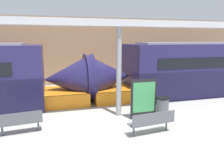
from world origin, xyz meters
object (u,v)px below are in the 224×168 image
object	(u,v)px
trash_bin	(162,107)
poster_board	(144,99)
train_left	(211,69)
bench_far	(20,121)
bench_near	(152,121)
support_column_near	(119,73)

from	to	relation	value
trash_bin	poster_board	size ratio (longest dim) A/B	0.53
train_left	bench_far	world-z (taller)	train_left
train_left	poster_board	bearing A→B (deg)	-151.57
bench_near	trash_bin	bearing A→B (deg)	44.29
poster_board	bench_near	bearing A→B (deg)	-103.03
bench_far	poster_board	distance (m)	4.96
poster_board	support_column_near	size ratio (longest dim) A/B	0.44
train_left	trash_bin	world-z (taller)	train_left
poster_board	train_left	bearing A→B (deg)	28.43
bench_far	train_left	bearing A→B (deg)	11.44
bench_far	poster_board	xyz separation A→B (m)	(4.93, 0.30, 0.38)
bench_far	trash_bin	distance (m)	5.77
trash_bin	support_column_near	world-z (taller)	support_column_near
train_left	bench_far	xyz separation A→B (m)	(-11.15, -3.66, -1.02)
trash_bin	poster_board	bearing A→B (deg)	170.81
poster_board	support_column_near	xyz separation A→B (m)	(-0.92, 0.65, 1.08)
train_left	poster_board	distance (m)	7.10
bench_far	support_column_near	world-z (taller)	support_column_near
bench_near	train_left	bearing A→B (deg)	30.79
bench_far	trash_bin	bearing A→B (deg)	-5.13
bench_far	support_column_near	size ratio (longest dim) A/B	0.40
train_left	bench_near	world-z (taller)	train_left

